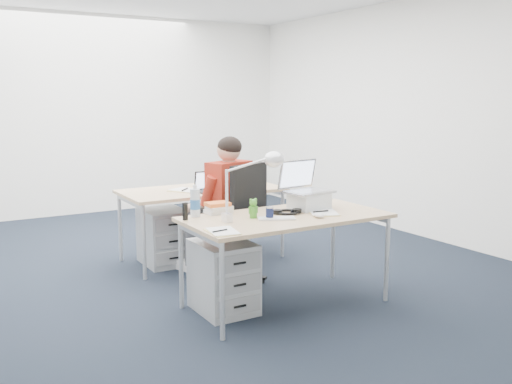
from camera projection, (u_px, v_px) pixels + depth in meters
floor at (195, 277)px, 5.29m from camera, size 7.00×7.00×0.00m
room at (191, 89)px, 5.00m from camera, size 6.02×7.02×2.80m
desk_near at (286, 221)px, 4.48m from camera, size 1.60×0.80×0.73m
desk_far at (202, 193)px, 5.77m from camera, size 1.60×0.80×0.73m
office_chair at (232, 247)px, 5.16m from camera, size 0.87×0.87×1.08m
seated_person at (218, 207)px, 5.23m from camera, size 0.55×0.78×1.29m
drawer_pedestal_near at (223, 277)px, 4.41m from camera, size 0.40×0.50×0.55m
drawer_pedestal_far at (164, 237)px, 5.67m from camera, size 0.40×0.50×0.55m
silver_laptop at (309, 185)px, 4.69m from camera, size 0.40×0.33×0.40m
wireless_keyboard at (276, 218)px, 4.33m from camera, size 0.31×0.22×0.01m
computer_mouse at (319, 215)px, 4.39m from camera, size 0.07×0.11×0.04m
headphones at (287, 211)px, 4.53m from camera, size 0.28×0.25×0.04m
can_koozie at (270, 213)px, 4.33m from camera, size 0.07×0.07×0.10m
water_bottle at (195, 201)px, 4.41m from camera, size 0.09×0.09×0.25m
bear_figurine at (253, 208)px, 4.37m from camera, size 0.10×0.08×0.15m
book_stack at (218, 208)px, 4.55m from camera, size 0.23×0.19×0.09m
cordless_phone at (185, 211)px, 4.29m from camera, size 0.04×0.03×0.13m
papers_left at (222, 232)px, 3.91m from camera, size 0.22×0.28×0.01m
papers_right at (323, 212)px, 4.56m from camera, size 0.31×0.36×0.01m
sunglasses at (295, 212)px, 4.54m from camera, size 0.10×0.06×0.02m
desk_lamp at (245, 185)px, 4.28m from camera, size 0.47×0.19×0.53m
dark_laptop at (212, 181)px, 5.58m from camera, size 0.31×0.30×0.21m
far_cup at (242, 179)px, 6.14m from camera, size 0.08×0.08×0.09m
far_papers at (187, 190)px, 5.64m from camera, size 0.36×0.39×0.01m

